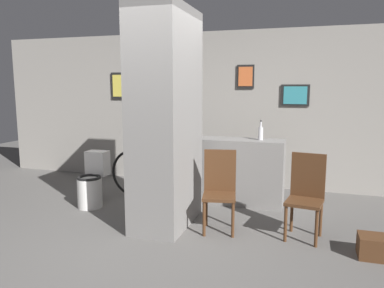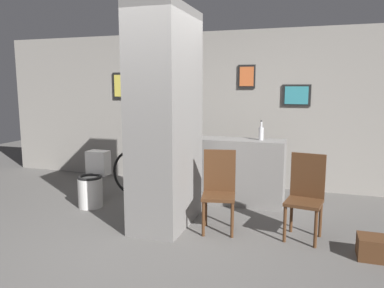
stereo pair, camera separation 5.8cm
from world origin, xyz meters
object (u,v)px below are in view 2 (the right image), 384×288
Objects in this scene: chair_near_pillar at (219,188)px; bicycle at (161,174)px; bottle_tall at (261,133)px; toilet at (93,183)px; chair_by_doorway at (305,194)px.

bicycle is (-1.12, 0.92, -0.13)m from chair_near_pillar.
chair_near_pillar is 3.35× the size of bottle_tall.
chair_by_doorway is (2.90, -0.25, 0.18)m from toilet.
bicycle is at bearing 129.66° from chair_near_pillar.
bottle_tall reaches higher than toilet.
bottle_tall is at bearing 18.86° from toilet.
chair_by_doorway is at bearing -22.09° from bicycle.
chair_near_pillar and chair_by_doorway have the same top height.
toilet is at bearing -161.14° from bottle_tall.
chair_near_pillar is at bearing -167.07° from chair_by_doorway.
toilet is at bearing -143.20° from bicycle.
toilet is 0.81× the size of chair_near_pillar.
chair_near_pillar is 1.46m from bicycle.
bottle_tall reaches higher than bicycle.
bottle_tall is (1.45, 0.17, 0.67)m from bicycle.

